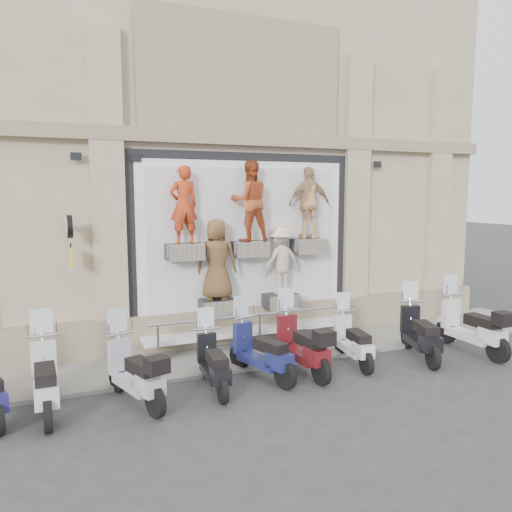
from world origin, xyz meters
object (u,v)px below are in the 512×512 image
object	(u,v)px
scooter_c	(134,360)
scooter_h	(420,322)
guard_rail	(260,333)
scooter_g	(353,331)
scooter_d	(213,352)
scooter_f	(302,333)
scooter_b	(44,366)
scooter_i	(472,316)
clock_sign_bracket	(70,234)
scooter_e	(261,340)

from	to	relation	value
scooter_c	scooter_h	size ratio (longest dim) A/B	0.97
guard_rail	scooter_g	world-z (taller)	scooter_g
scooter_d	scooter_h	bearing A→B (deg)	3.05
guard_rail	scooter_f	xyz separation A→B (m)	(0.30, -1.44, 0.35)
scooter_b	scooter_i	bearing A→B (deg)	-3.66
guard_rail	clock_sign_bracket	xyz separation A→B (m)	(-3.90, 0.47, 2.34)
guard_rail	scooter_c	xyz separation A→B (m)	(-3.04, -1.67, 0.31)
scooter_g	guard_rail	bearing A→B (deg)	146.71
guard_rail	scooter_f	size ratio (longest dim) A/B	2.52
scooter_h	scooter_i	distance (m)	1.35
scooter_d	scooter_h	world-z (taller)	scooter_h
scooter_c	guard_rail	bearing A→B (deg)	11.25
scooter_f	scooter_i	world-z (taller)	scooter_i
scooter_c	scooter_b	bearing A→B (deg)	154.73
scooter_f	scooter_g	bearing A→B (deg)	-1.37
clock_sign_bracket	scooter_e	distance (m)	4.32
clock_sign_bracket	scooter_b	size ratio (longest dim) A/B	0.51
scooter_b	scooter_f	bearing A→B (deg)	-1.17
guard_rail	scooter_i	world-z (taller)	scooter_i
guard_rail	scooter_d	distance (m)	2.29
scooter_e	scooter_i	xyz separation A→B (m)	(5.03, -0.37, 0.08)
clock_sign_bracket	scooter_i	distance (m)	8.87
scooter_e	scooter_g	world-z (taller)	scooter_e
scooter_i	scooter_h	bearing A→B (deg)	174.83
scooter_e	scooter_f	xyz separation A→B (m)	(0.88, -0.02, 0.04)
guard_rail	scooter_f	world-z (taller)	scooter_f
scooter_f	scooter_i	xyz separation A→B (m)	(4.16, -0.35, 0.04)
scooter_c	clock_sign_bracket	bearing A→B (deg)	94.23
guard_rail	scooter_i	size ratio (longest dim) A/B	2.41
scooter_b	scooter_c	bearing A→B (deg)	-9.40
scooter_g	scooter_h	bearing A→B (deg)	-0.19
scooter_e	scooter_f	bearing A→B (deg)	-17.93
scooter_f	clock_sign_bracket	bearing A→B (deg)	152.68
scooter_b	scooter_i	xyz separation A→B (m)	(8.91, -0.31, 0.04)
clock_sign_bracket	scooter_e	xyz separation A→B (m)	(3.32, -1.89, -2.03)
clock_sign_bracket	scooter_d	bearing A→B (deg)	-42.14
guard_rail	scooter_d	xyz separation A→B (m)	(-1.61, -1.60, 0.25)
scooter_b	scooter_c	world-z (taller)	scooter_b
guard_rail	scooter_i	distance (m)	4.82
scooter_d	scooter_f	xyz separation A→B (m)	(1.91, 0.16, 0.10)
scooter_b	scooter_g	xyz separation A→B (m)	(6.01, 0.08, -0.09)
scooter_d	scooter_g	distance (m)	3.16
scooter_e	scooter_h	bearing A→B (deg)	-20.39
scooter_b	scooter_f	distance (m)	4.76
scooter_c	scooter_g	xyz separation A→B (m)	(4.59, 0.27, -0.06)
scooter_d	scooter_i	bearing A→B (deg)	1.95
guard_rail	scooter_b	distance (m)	4.71
scooter_d	scooter_e	world-z (taller)	scooter_e
guard_rail	scooter_e	world-z (taller)	scooter_e
scooter_c	scooter_i	xyz separation A→B (m)	(7.50, -0.12, 0.08)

